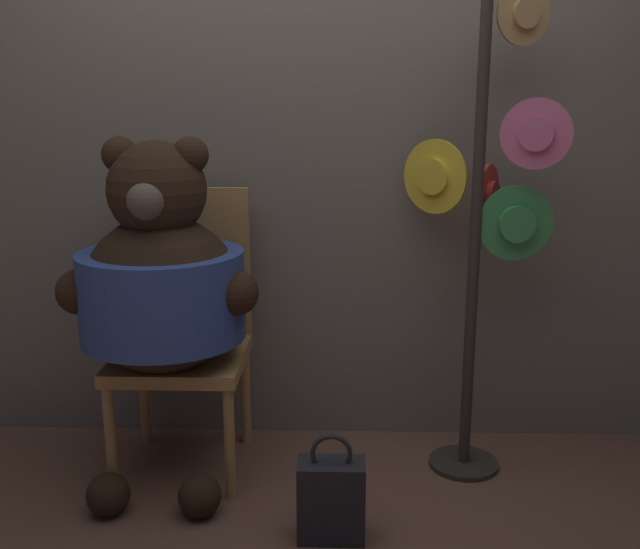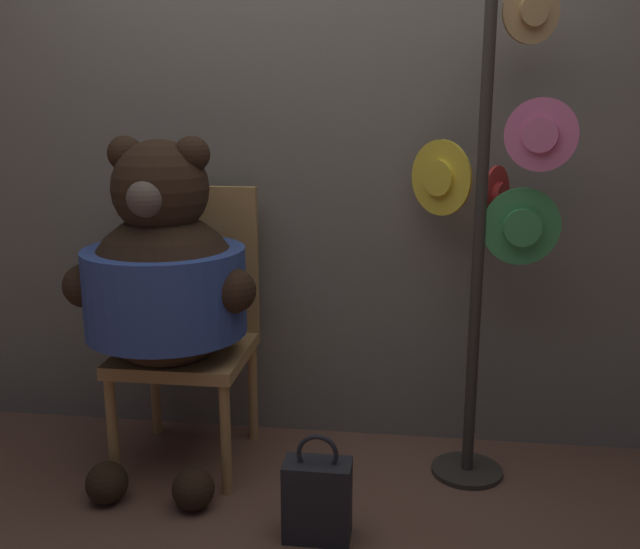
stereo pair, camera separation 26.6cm
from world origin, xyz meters
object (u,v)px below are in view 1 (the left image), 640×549
chair (185,324)px  handbag_on_ground (331,498)px  teddy_bear (162,285)px  hat_display_rack (487,221)px

chair → handbag_on_ground: (0.60, -0.56, -0.43)m
chair → handbag_on_ground: 0.93m
chair → teddy_bear: size_ratio=0.84×
teddy_bear → chair: bearing=78.6°
teddy_bear → hat_display_rack: 1.24m
teddy_bear → hat_display_rack: size_ratio=0.71×
hat_display_rack → handbag_on_ground: size_ratio=4.90×
chair → teddy_bear: bearing=-101.4°
hat_display_rack → handbag_on_ground: 1.17m
hat_display_rack → chair: bearing=178.8°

